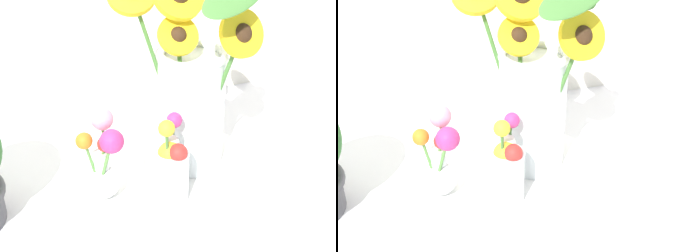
{
  "view_description": "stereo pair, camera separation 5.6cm",
  "coord_description": "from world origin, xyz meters",
  "views": [
    {
      "loc": [
        -0.22,
        -0.59,
        0.52
      ],
      "look_at": [
        0.04,
        0.03,
        0.13
      ],
      "focal_mm": 50.0,
      "sensor_mm": 36.0,
      "label": 1
    },
    {
      "loc": [
        -0.17,
        -0.6,
        0.52
      ],
      "look_at": [
        0.04,
        0.03,
        0.13
      ],
      "focal_mm": 50.0,
      "sensor_mm": 36.0,
      "label": 2
    }
  ],
  "objects": [
    {
      "name": "mason_jar_sunflowers",
      "position": [
        0.1,
        0.07,
        0.16
      ],
      "size": [
        0.23,
        0.24,
        0.35
      ],
      "color": "silver",
      "rests_on": "serving_tray"
    },
    {
      "name": "vase_bulb_right",
      "position": [
        -0.08,
        0.03,
        0.09
      ],
      "size": [
        0.07,
        0.08,
        0.15
      ],
      "color": "white",
      "rests_on": "serving_tray"
    },
    {
      "name": "serving_tray",
      "position": [
        0.04,
        0.03,
        0.01
      ],
      "size": [
        0.41,
        0.41,
        0.02
      ],
      "color": "white",
      "rests_on": "ground_plane"
    },
    {
      "name": "vase_small_center",
      "position": [
        0.02,
        -0.01,
        0.08
      ],
      "size": [
        0.07,
        0.08,
        0.15
      ],
      "color": "white",
      "rests_on": "serving_tray"
    },
    {
      "name": "ground_plane",
      "position": [
        0.0,
        0.0,
        0.0
      ],
      "size": [
        6.0,
        6.0,
        0.0
      ],
      "primitive_type": "plane",
      "color": "silver"
    }
  ]
}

